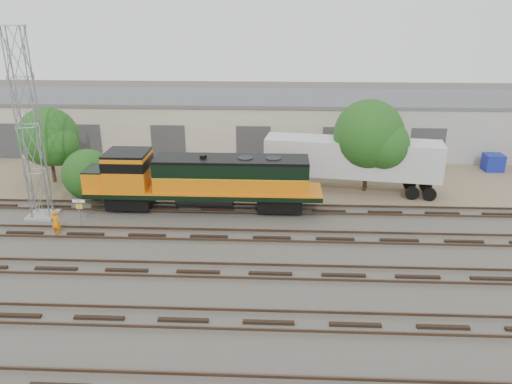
{
  "coord_description": "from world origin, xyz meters",
  "views": [
    {
      "loc": [
        4.31,
        -27.04,
        13.94
      ],
      "look_at": [
        2.89,
        4.0,
        2.2
      ],
      "focal_mm": 35.0,
      "sensor_mm": 36.0,
      "label": 1
    }
  ],
  "objects_px": {
    "worker": "(56,223)",
    "semi_trailer": "(356,159)",
    "locomotive": "(200,180)",
    "signal_tower": "(29,130)"
  },
  "relations": [
    {
      "from": "worker",
      "to": "locomotive",
      "type": "bearing_deg",
      "value": -151.39
    },
    {
      "from": "locomotive",
      "to": "semi_trailer",
      "type": "bearing_deg",
      "value": 21.22
    },
    {
      "from": "worker",
      "to": "semi_trailer",
      "type": "relative_size",
      "value": 0.13
    },
    {
      "from": "signal_tower",
      "to": "worker",
      "type": "bearing_deg",
      "value": -52.25
    },
    {
      "from": "signal_tower",
      "to": "semi_trailer",
      "type": "height_order",
      "value": "signal_tower"
    },
    {
      "from": "signal_tower",
      "to": "worker",
      "type": "distance_m",
      "value": 6.52
    },
    {
      "from": "locomotive",
      "to": "signal_tower",
      "type": "distance_m",
      "value": 11.68
    },
    {
      "from": "signal_tower",
      "to": "semi_trailer",
      "type": "bearing_deg",
      "value": 15.43
    },
    {
      "from": "signal_tower",
      "to": "worker",
      "type": "relative_size",
      "value": 7.3
    },
    {
      "from": "signal_tower",
      "to": "locomotive",
      "type": "bearing_deg",
      "value": 8.91
    }
  ]
}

